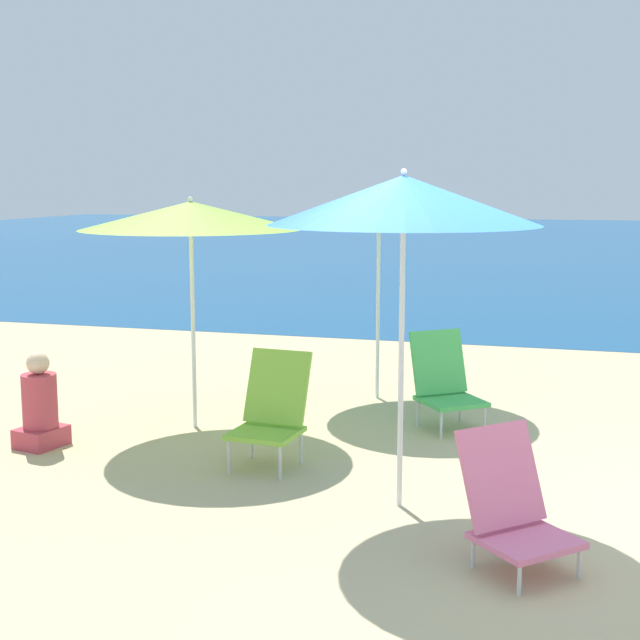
{
  "coord_description": "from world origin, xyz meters",
  "views": [
    {
      "loc": [
        0.45,
        -5.57,
        2.15
      ],
      "look_at": [
        -1.55,
        1.48,
        1.0
      ],
      "focal_mm": 50.0,
      "sensor_mm": 36.0,
      "label": 1
    }
  ],
  "objects_px": {
    "beach_umbrella_blue": "(404,201)",
    "beach_chair_pink": "(512,504)",
    "beach_umbrella_lime": "(191,216)",
    "beach_umbrella_teal": "(379,207)",
    "beach_chair_green": "(444,381)",
    "beach_chair_lime": "(272,409)",
    "person_seated_near": "(40,408)"
  },
  "relations": [
    {
      "from": "beach_umbrella_lime",
      "to": "beach_chair_pink",
      "type": "distance_m",
      "value": 3.89
    },
    {
      "from": "beach_umbrella_blue",
      "to": "beach_umbrella_teal",
      "type": "height_order",
      "value": "beach_umbrella_blue"
    },
    {
      "from": "beach_umbrella_teal",
      "to": "beach_umbrella_lime",
      "type": "bearing_deg",
      "value": -131.64
    },
    {
      "from": "beach_umbrella_teal",
      "to": "beach_chair_pink",
      "type": "relative_size",
      "value": 2.69
    },
    {
      "from": "beach_umbrella_teal",
      "to": "person_seated_near",
      "type": "height_order",
      "value": "beach_umbrella_teal"
    },
    {
      "from": "beach_umbrella_blue",
      "to": "beach_umbrella_teal",
      "type": "bearing_deg",
      "value": 105.02
    },
    {
      "from": "beach_umbrella_teal",
      "to": "beach_chair_lime",
      "type": "height_order",
      "value": "beach_umbrella_teal"
    },
    {
      "from": "beach_umbrella_lime",
      "to": "beach_chair_green",
      "type": "height_order",
      "value": "beach_umbrella_lime"
    },
    {
      "from": "beach_chair_green",
      "to": "beach_chair_pink",
      "type": "xyz_separation_m",
      "value": [
        0.77,
        -2.76,
        -0.06
      ]
    },
    {
      "from": "beach_chair_green",
      "to": "person_seated_near",
      "type": "bearing_deg",
      "value": 168.7
    },
    {
      "from": "person_seated_near",
      "to": "beach_umbrella_lime",
      "type": "bearing_deg",
      "value": 54.91
    },
    {
      "from": "beach_umbrella_blue",
      "to": "beach_chair_lime",
      "type": "bearing_deg",
      "value": 150.9
    },
    {
      "from": "beach_umbrella_lime",
      "to": "beach_chair_green",
      "type": "xyz_separation_m",
      "value": [
        2.11,
        0.61,
        -1.44
      ]
    },
    {
      "from": "beach_chair_lime",
      "to": "person_seated_near",
      "type": "relative_size",
      "value": 1.09
    },
    {
      "from": "beach_umbrella_lime",
      "to": "beach_umbrella_blue",
      "type": "height_order",
      "value": "beach_umbrella_blue"
    },
    {
      "from": "beach_chair_green",
      "to": "beach_chair_pink",
      "type": "height_order",
      "value": "beach_chair_green"
    },
    {
      "from": "beach_chair_green",
      "to": "beach_chair_pink",
      "type": "bearing_deg",
      "value": -111.58
    },
    {
      "from": "beach_chair_lime",
      "to": "beach_umbrella_blue",
      "type": "bearing_deg",
      "value": -23.9
    },
    {
      "from": "beach_chair_pink",
      "to": "beach_umbrella_blue",
      "type": "bearing_deg",
      "value": 91.89
    },
    {
      "from": "beach_chair_green",
      "to": "beach_chair_lime",
      "type": "height_order",
      "value": "beach_chair_lime"
    },
    {
      "from": "beach_umbrella_blue",
      "to": "beach_chair_green",
      "type": "distance_m",
      "value": 2.58
    },
    {
      "from": "beach_umbrella_blue",
      "to": "beach_chair_green",
      "type": "height_order",
      "value": "beach_umbrella_blue"
    },
    {
      "from": "beach_chair_green",
      "to": "beach_umbrella_blue",
      "type": "bearing_deg",
      "value": -127.46
    },
    {
      "from": "beach_umbrella_blue",
      "to": "beach_chair_pink",
      "type": "height_order",
      "value": "beach_umbrella_blue"
    },
    {
      "from": "beach_umbrella_teal",
      "to": "beach_chair_pink",
      "type": "bearing_deg",
      "value": -66.83
    },
    {
      "from": "beach_umbrella_teal",
      "to": "beach_chair_green",
      "type": "distance_m",
      "value": 1.9
    },
    {
      "from": "beach_umbrella_lime",
      "to": "beach_chair_lime",
      "type": "bearing_deg",
      "value": -38.76
    },
    {
      "from": "beach_umbrella_lime",
      "to": "beach_chair_green",
      "type": "distance_m",
      "value": 2.63
    },
    {
      "from": "beach_chair_lime",
      "to": "beach_umbrella_lime",
      "type": "bearing_deg",
      "value": 146.45
    },
    {
      "from": "beach_chair_green",
      "to": "beach_umbrella_lime",
      "type": "bearing_deg",
      "value": 158.93
    },
    {
      "from": "beach_umbrella_lime",
      "to": "beach_umbrella_teal",
      "type": "distance_m",
      "value": 1.99
    },
    {
      "from": "beach_umbrella_blue",
      "to": "person_seated_near",
      "type": "bearing_deg",
      "value": 170.24
    }
  ]
}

